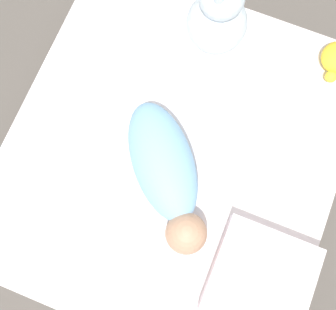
# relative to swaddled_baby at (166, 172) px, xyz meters

# --- Properties ---
(ground_plane) EXTENTS (12.00, 12.00, 0.00)m
(ground_plane) POSITION_rel_swaddled_baby_xyz_m (-0.08, -0.01, -0.28)
(ground_plane) COLOR #514C47
(bed_mattress) EXTENTS (1.14, 1.03, 0.21)m
(bed_mattress) POSITION_rel_swaddled_baby_xyz_m (-0.08, -0.01, -0.17)
(bed_mattress) COLOR white
(bed_mattress) RESTS_ON ground_plane
(swaddled_baby) EXTENTS (0.44, 0.40, 0.13)m
(swaddled_baby) POSITION_rel_swaddled_baby_xyz_m (0.00, 0.00, 0.00)
(swaddled_baby) COLOR #7FB7E5
(swaddled_baby) RESTS_ON bed_mattress
(pillow) EXTENTS (0.29, 0.28, 0.07)m
(pillow) POSITION_rel_swaddled_baby_xyz_m (0.18, 0.37, -0.03)
(pillow) COLOR white
(pillow) RESTS_ON bed_mattress
(bunny_plush) EXTENTS (0.20, 0.20, 0.36)m
(bunny_plush) POSITION_rel_swaddled_baby_xyz_m (-0.50, -0.03, 0.07)
(bunny_plush) COLOR silver
(bunny_plush) RESTS_ON bed_mattress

